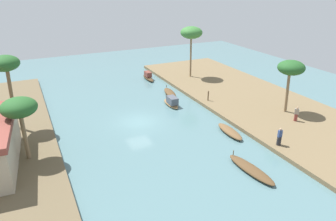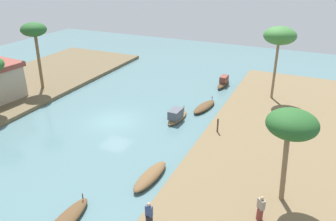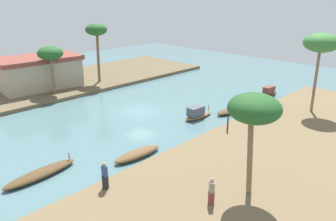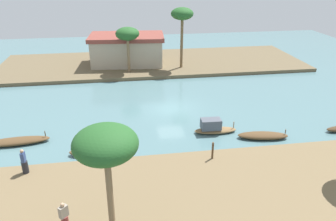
{
  "view_description": "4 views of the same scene",
  "coord_description": "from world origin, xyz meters",
  "px_view_note": "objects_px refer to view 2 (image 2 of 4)",
  "views": [
    {
      "loc": [
        -28.57,
        10.19,
        14.31
      ],
      "look_at": [
        -0.18,
        -3.44,
        0.78
      ],
      "focal_mm": 33.16,
      "sensor_mm": 36.0,
      "label": 1
    },
    {
      "loc": [
        -22.57,
        -15.91,
        13.6
      ],
      "look_at": [
        2.95,
        -4.21,
        0.67
      ],
      "focal_mm": 34.64,
      "sensor_mm": 36.0,
      "label": 2
    },
    {
      "loc": [
        -19.98,
        -23.52,
        11.11
      ],
      "look_at": [
        0.89,
        -3.06,
        0.66
      ],
      "focal_mm": 34.75,
      "sensor_mm": 36.0,
      "label": 3
    },
    {
      "loc": [
        -4.55,
        -27.88,
        12.5
      ],
      "look_at": [
        -0.72,
        -2.91,
        1.13
      ],
      "focal_mm": 35.06,
      "sensor_mm": 36.0,
      "label": 4
    }
  ],
  "objects_px": {
    "sampan_foreground": "(177,116)",
    "person_by_mooring": "(260,209)",
    "palm_tree_left_far": "(280,36)",
    "sampan_with_red_awning": "(204,107)",
    "sampan_with_tall_canopy": "(224,82)",
    "palm_tree_right_tall": "(34,31)",
    "person_on_near_bank": "(149,218)",
    "mooring_post": "(218,125)",
    "palm_tree_left_near": "(292,125)",
    "sampan_near_left_bank": "(150,176)"
  },
  "relations": [
    {
      "from": "sampan_with_red_awning",
      "to": "palm_tree_left_far",
      "type": "relative_size",
      "value": 0.54
    },
    {
      "from": "person_by_mooring",
      "to": "sampan_with_tall_canopy",
      "type": "bearing_deg",
      "value": 155.16
    },
    {
      "from": "person_on_near_bank",
      "to": "palm_tree_left_far",
      "type": "height_order",
      "value": "palm_tree_left_far"
    },
    {
      "from": "sampan_foreground",
      "to": "person_by_mooring",
      "type": "height_order",
      "value": "person_by_mooring"
    },
    {
      "from": "person_by_mooring",
      "to": "mooring_post",
      "type": "xyz_separation_m",
      "value": [
        8.98,
        5.14,
        -0.09
      ]
    },
    {
      "from": "mooring_post",
      "to": "sampan_with_tall_canopy",
      "type": "bearing_deg",
      "value": 13.32
    },
    {
      "from": "mooring_post",
      "to": "palm_tree_right_tall",
      "type": "height_order",
      "value": "palm_tree_right_tall"
    },
    {
      "from": "sampan_foreground",
      "to": "palm_tree_left_near",
      "type": "xyz_separation_m",
      "value": [
        -7.94,
        -10.26,
        4.94
      ]
    },
    {
      "from": "palm_tree_left_near",
      "to": "palm_tree_right_tall",
      "type": "height_order",
      "value": "palm_tree_right_tall"
    },
    {
      "from": "sampan_with_tall_canopy",
      "to": "person_by_mooring",
      "type": "relative_size",
      "value": 2.35
    },
    {
      "from": "sampan_foreground",
      "to": "mooring_post",
      "type": "relative_size",
      "value": 2.8
    },
    {
      "from": "sampan_with_tall_canopy",
      "to": "palm_tree_right_tall",
      "type": "relative_size",
      "value": 0.51
    },
    {
      "from": "mooring_post",
      "to": "palm_tree_right_tall",
      "type": "relative_size",
      "value": 0.17
    },
    {
      "from": "person_on_near_bank",
      "to": "person_by_mooring",
      "type": "distance_m",
      "value": 6.18
    },
    {
      "from": "person_on_near_bank",
      "to": "palm_tree_left_near",
      "type": "relative_size",
      "value": 0.29
    },
    {
      "from": "palm_tree_left_near",
      "to": "palm_tree_left_far",
      "type": "bearing_deg",
      "value": 10.08
    },
    {
      "from": "person_by_mooring",
      "to": "palm_tree_left_far",
      "type": "relative_size",
      "value": 0.21
    },
    {
      "from": "sampan_with_tall_canopy",
      "to": "person_on_near_bank",
      "type": "xyz_separation_m",
      "value": [
        -24.37,
        -2.71,
        0.64
      ]
    },
    {
      "from": "sampan_near_left_bank",
      "to": "palm_tree_right_tall",
      "type": "bearing_deg",
      "value": 65.84
    },
    {
      "from": "palm_tree_left_near",
      "to": "palm_tree_left_far",
      "type": "height_order",
      "value": "palm_tree_left_far"
    },
    {
      "from": "person_on_near_bank",
      "to": "palm_tree_left_near",
      "type": "bearing_deg",
      "value": -134.97
    },
    {
      "from": "sampan_near_left_bank",
      "to": "person_by_mooring",
      "type": "bearing_deg",
      "value": -95.84
    },
    {
      "from": "sampan_with_tall_canopy",
      "to": "person_on_near_bank",
      "type": "distance_m",
      "value": 24.53
    },
    {
      "from": "palm_tree_left_near",
      "to": "palm_tree_right_tall",
      "type": "bearing_deg",
      "value": 72.51
    },
    {
      "from": "person_on_near_bank",
      "to": "sampan_with_tall_canopy",
      "type": "bearing_deg",
      "value": -80.42
    },
    {
      "from": "sampan_foreground",
      "to": "palm_tree_left_near",
      "type": "bearing_deg",
      "value": -125.66
    },
    {
      "from": "person_by_mooring",
      "to": "palm_tree_left_far",
      "type": "bearing_deg",
      "value": 140.93
    },
    {
      "from": "sampan_with_red_awning",
      "to": "palm_tree_left_far",
      "type": "height_order",
      "value": "palm_tree_left_far"
    },
    {
      "from": "sampan_foreground",
      "to": "person_on_near_bank",
      "type": "distance_m",
      "value": 14.05
    },
    {
      "from": "person_on_near_bank",
      "to": "mooring_post",
      "type": "height_order",
      "value": "person_on_near_bank"
    },
    {
      "from": "person_on_near_bank",
      "to": "palm_tree_left_near",
      "type": "xyz_separation_m",
      "value": [
        5.47,
        -6.11,
        4.33
      ]
    },
    {
      "from": "sampan_with_red_awning",
      "to": "person_on_near_bank",
      "type": "relative_size",
      "value": 2.39
    },
    {
      "from": "sampan_foreground",
      "to": "person_by_mooring",
      "type": "distance_m",
      "value": 14.0
    },
    {
      "from": "palm_tree_left_far",
      "to": "sampan_with_red_awning",
      "type": "bearing_deg",
      "value": 130.03
    },
    {
      "from": "sampan_foreground",
      "to": "sampan_near_left_bank",
      "type": "xyz_separation_m",
      "value": [
        -9.11,
        -1.96,
        -0.21
      ]
    },
    {
      "from": "sampan_foreground",
      "to": "palm_tree_left_far",
      "type": "distance_m",
      "value": 12.92
    },
    {
      "from": "sampan_foreground",
      "to": "palm_tree_right_tall",
      "type": "height_order",
      "value": "palm_tree_right_tall"
    },
    {
      "from": "sampan_near_left_bank",
      "to": "mooring_post",
      "type": "xyz_separation_m",
      "value": [
        7.8,
        -2.38,
        0.76
      ]
    },
    {
      "from": "sampan_with_tall_canopy",
      "to": "palm_tree_right_tall",
      "type": "bearing_deg",
      "value": 120.76
    },
    {
      "from": "sampan_foreground",
      "to": "sampan_with_tall_canopy",
      "type": "distance_m",
      "value": 11.05
    },
    {
      "from": "person_by_mooring",
      "to": "sampan_near_left_bank",
      "type": "bearing_deg",
      "value": -144.49
    },
    {
      "from": "person_by_mooring",
      "to": "palm_tree_left_far",
      "type": "height_order",
      "value": "palm_tree_left_far"
    },
    {
      "from": "sampan_near_left_bank",
      "to": "person_on_near_bank",
      "type": "xyz_separation_m",
      "value": [
        -4.3,
        -2.19,
        0.82
      ]
    },
    {
      "from": "sampan_with_tall_canopy",
      "to": "person_on_near_bank",
      "type": "height_order",
      "value": "person_on_near_bank"
    },
    {
      "from": "mooring_post",
      "to": "palm_tree_right_tall",
      "type": "distance_m",
      "value": 22.16
    },
    {
      "from": "palm_tree_left_near",
      "to": "palm_tree_left_far",
      "type": "relative_size",
      "value": 0.79
    },
    {
      "from": "palm_tree_right_tall",
      "to": "sampan_near_left_bank",
      "type": "bearing_deg",
      "value": -117.24
    },
    {
      "from": "person_on_near_bank",
      "to": "palm_tree_right_tall",
      "type": "relative_size",
      "value": 0.23
    },
    {
      "from": "mooring_post",
      "to": "palm_tree_left_near",
      "type": "height_order",
      "value": "palm_tree_left_near"
    },
    {
      "from": "sampan_foreground",
      "to": "palm_tree_left_far",
      "type": "bearing_deg",
      "value": -38.86
    }
  ]
}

